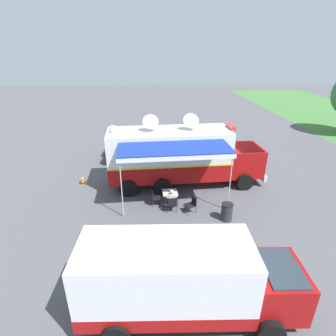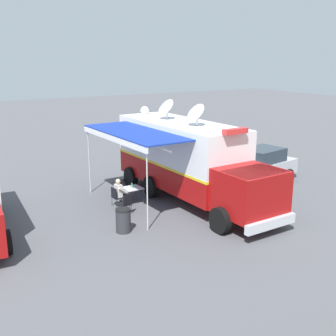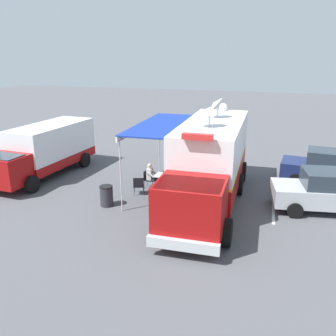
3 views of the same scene
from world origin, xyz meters
name	(u,v)px [view 1 (image 1 of 3)]	position (x,y,z in m)	size (l,w,h in m)	color
ground_plane	(169,184)	(0.00, 0.00, 0.00)	(100.00, 100.00, 0.00)	#515156
lot_stripe	(164,166)	(-2.82, -0.17, 0.00)	(0.12, 4.80, 0.01)	silver
command_truck	(181,155)	(0.00, 0.75, 1.95)	(5.16, 9.58, 4.53)	#9E0F0F
folding_table	(170,193)	(2.40, -0.13, 0.67)	(0.83, 0.83, 0.73)	silver
water_bottle	(170,191)	(2.41, -0.15, 0.83)	(0.07, 0.07, 0.22)	#3F9959
folding_chair_at_table	(172,203)	(3.20, -0.09, 0.51)	(0.50, 0.50, 0.87)	black
folding_chair_beside_table	(154,196)	(2.42, -0.98, 0.51)	(0.50, 0.50, 0.87)	black
folding_chair_spare_by_truck	(192,203)	(3.26, 0.95, 0.51)	(0.61, 0.61, 0.87)	black
seated_responder	(172,199)	(3.01, -0.10, 0.65)	(0.67, 0.57, 1.25)	silver
trash_bin	(227,212)	(4.11, 2.56, 0.46)	(0.57, 0.57, 0.91)	#2D2D33
traffic_cone	(82,179)	(-0.54, -5.50, 0.28)	(0.36, 0.36, 0.58)	black
support_truck	(183,280)	(9.11, -0.28, 1.39)	(2.65, 6.91, 2.70)	white
car_behind_truck	(122,145)	(-5.18, -3.34, 0.88)	(4.33, 2.28, 1.76)	navy
car_far_corner	(167,145)	(-4.86, 0.22, 0.88)	(4.44, 2.54, 1.76)	#B2B5BA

